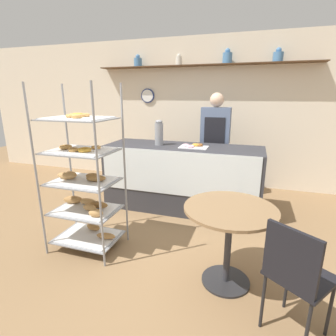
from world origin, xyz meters
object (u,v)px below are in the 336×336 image
Objects in this scene: cafe_table at (229,226)px; pastry_rack at (84,181)px; cafe_chair at (295,271)px; coffee_carafe at (159,133)px; donut_tray_counter at (193,146)px; person_worker at (215,142)px.

pastry_rack is at bearing 175.48° from cafe_table.
pastry_rack reaches higher than cafe_chair.
pastry_rack reaches higher than cafe_table.
coffee_carafe reaches higher than cafe_chair.
coffee_carafe is 0.93× the size of donut_tray_counter.
person_worker reaches higher than coffee_carafe.
person_worker is 2.74m from cafe_chair.
cafe_table is (1.56, -0.12, -0.21)m from pastry_rack.
pastry_rack is 2.27m from person_worker.
person_worker is 4.65× the size of coffee_carafe.
pastry_rack is 2.24× the size of cafe_table.
person_worker is 0.68m from donut_tray_counter.
cafe_chair is 2.63m from coffee_carafe.
person_worker is at bearing 102.04° from cafe_table.
donut_tray_counter is at bearing -108.47° from person_worker.
coffee_carafe is (-0.74, -0.61, 0.20)m from person_worker.
coffee_carafe reaches higher than cafe_table.
cafe_chair reaches higher than cafe_table.
cafe_table is at bearing -4.52° from pastry_rack.
pastry_rack is at bearing -123.91° from donut_tray_counter.
cafe_chair is at bearing -43.33° from cafe_table.
coffee_carafe is (0.37, 1.37, 0.36)m from pastry_rack.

